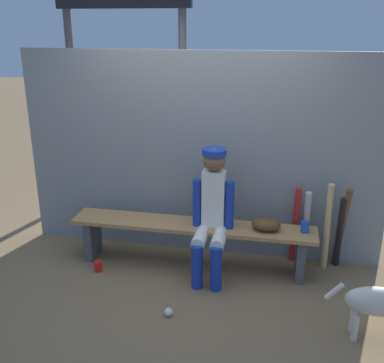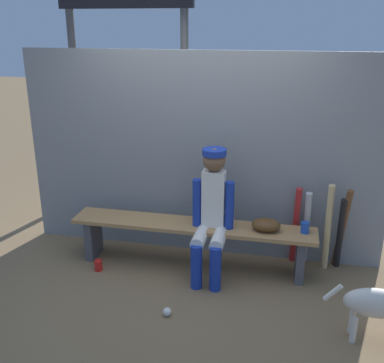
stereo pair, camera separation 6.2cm
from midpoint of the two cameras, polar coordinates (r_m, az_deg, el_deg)
name	(u,v)px [view 2 (the right image)]	position (r m, az deg, el deg)	size (l,w,h in m)	color
ground_plane	(192,266)	(4.78, 0.38, -10.60)	(30.00, 30.00, 0.00)	brown
chainlink_fence	(200,157)	(4.71, 1.39, 3.14)	(3.80, 0.03, 2.15)	gray
dugout_bench	(192,233)	(4.61, 0.39, -6.56)	(2.47, 0.36, 0.48)	#AD7F4C
player_seated	(212,210)	(4.34, 2.89, -3.66)	(0.41, 0.55, 1.28)	silver
baseball_glove	(266,225)	(4.46, 9.71, -5.41)	(0.28, 0.20, 0.12)	#593819
bat_aluminum_red	(296,226)	(4.78, 13.29, -5.44)	(0.06, 0.06, 0.85)	#B22323
bat_aluminum_silver	(306,228)	(4.80, 14.59, -5.68)	(0.06, 0.06, 0.82)	#B7B7BC
bat_wood_natural	(328,228)	(4.72, 17.13, -5.62)	(0.06, 0.06, 0.93)	tan
bat_wood_dark	(342,229)	(4.75, 18.76, -5.73)	(0.06, 0.06, 0.92)	brown
bat_aluminum_black	(340,234)	(4.77, 18.53, -6.30)	(0.06, 0.06, 0.82)	black
baseball	(167,312)	(4.06, -2.70, -16.09)	(0.07, 0.07, 0.07)	white
cup_on_ground	(98,265)	(4.77, -11.35, -10.34)	(0.08, 0.08, 0.11)	red
cup_on_bench	(305,227)	(4.49, 14.45, -5.64)	(0.08, 0.08, 0.11)	#1E47AD
scoreboard	(130,13)	(5.96, -7.55, 20.37)	(2.00, 0.27, 3.61)	#3F3F42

